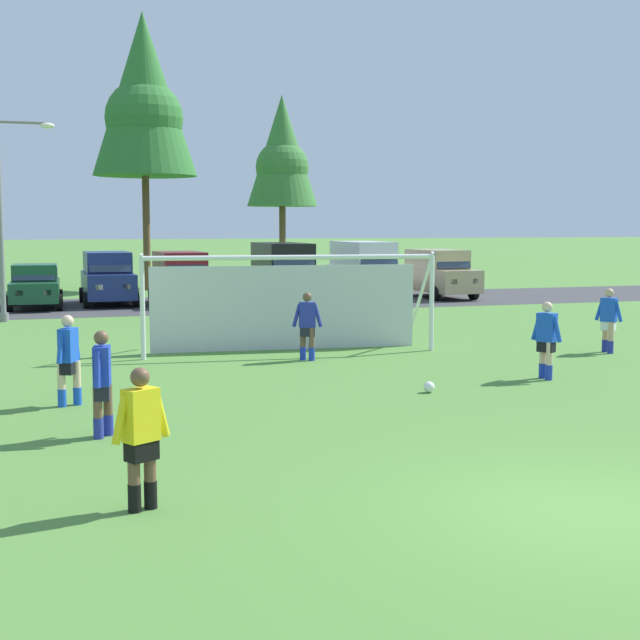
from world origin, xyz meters
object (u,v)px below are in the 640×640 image
object	(u,v)px
soccer_ball	(429,387)
player_striker_near	(102,384)
player_winger_left	(307,326)
player_defender_far	(546,340)
soccer_goal	(287,301)
parked_car_slot_right	(364,268)
parked_car_slot_far_right	(438,273)
player_midfield_center	(608,321)
parked_car_slot_left	(35,286)
parked_car_slot_center	(180,277)
parked_car_slot_center_left	(108,278)
street_lamp	(6,217)
player_winger_right	(69,360)
parked_car_slot_center_right	(283,272)
referee	(141,439)

from	to	relation	value
soccer_ball	player_striker_near	bearing A→B (deg)	-164.05
player_winger_left	player_defender_far	bearing A→B (deg)	-45.04
soccer_goal	parked_car_slot_right	world-z (taller)	soccer_goal
parked_car_slot_far_right	player_midfield_center	bearing A→B (deg)	-101.01
parked_car_slot_left	parked_car_slot_center	size ratio (longest dim) A/B	0.91
parked_car_slot_center_left	parked_car_slot_left	bearing A→B (deg)	-165.53
player_striker_near	player_midfield_center	xyz separation A→B (m)	(12.87, 5.37, 0.00)
parked_car_slot_center_left	parked_car_slot_far_right	distance (m)	14.45
street_lamp	parked_car_slot_left	bearing A→B (deg)	80.40
player_striker_near	parked_car_slot_center	distance (m)	23.15
player_striker_near	player_defender_far	size ratio (longest dim) A/B	1.00
parked_car_slot_center	player_winger_left	bearing A→B (deg)	-88.01
player_defender_far	parked_car_slot_far_right	size ratio (longest dim) A/B	0.35
street_lamp	player_winger_right	bearing A→B (deg)	-84.48
parked_car_slot_center_left	parked_car_slot_far_right	world-z (taller)	same
player_striker_near	street_lamp	xyz separation A→B (m)	(-1.88, 17.81, 2.68)
parked_car_slot_center	parked_car_slot_center_left	bearing A→B (deg)	165.46
player_striker_near	parked_car_slot_center_right	bearing A→B (deg)	67.99
soccer_ball	parked_car_slot_center_right	xyz separation A→B (m)	(2.44, 19.72, 1.23)
player_striker_near	player_midfield_center	size ratio (longest dim) A/B	1.00
player_striker_near	player_winger_right	size ratio (longest dim) A/B	1.00
player_defender_far	parked_car_slot_left	bearing A→B (deg)	116.93
player_striker_near	parked_car_slot_center_left	size ratio (longest dim) A/B	0.36
player_winger_left	parked_car_slot_right	xyz separation A→B (m)	(7.87, 17.25, 0.52)
soccer_ball	parked_car_slot_right	bearing A→B (deg)	72.73
soccer_ball	parked_car_slot_left	world-z (taller)	parked_car_slot_left
parked_car_slot_center_left	player_winger_left	bearing A→B (deg)	-78.57
soccer_goal	player_defender_far	xyz separation A→B (m)	(4.05, -5.79, -0.47)
parked_car_slot_center	parked_car_slot_center_right	size ratio (longest dim) A/B	0.96
parked_car_slot_left	parked_car_slot_far_right	world-z (taller)	parked_car_slot_far_right
player_winger_left	soccer_ball	bearing A→B (deg)	-77.30
soccer_ball	player_defender_far	world-z (taller)	player_defender_far
referee	parked_car_slot_far_right	world-z (taller)	parked_car_slot_far_right
parked_car_slot_right	parked_car_slot_far_right	xyz separation A→B (m)	(3.12, -1.23, -0.23)
parked_car_slot_center_right	parked_car_slot_far_right	distance (m)	7.57
referee	parked_car_slot_center_left	world-z (taller)	parked_car_slot_center_left
player_winger_right	referee	bearing A→B (deg)	-84.61
player_striker_near	parked_car_slot_center_right	distance (m)	23.21
soccer_ball	referee	world-z (taller)	referee
soccer_ball	parked_car_slot_center	size ratio (longest dim) A/B	0.05
player_defender_far	parked_car_slot_far_right	bearing A→B (deg)	70.84
player_winger_right	parked_car_slot_right	distance (m)	25.07
soccer_goal	street_lamp	bearing A→B (deg)	126.37
referee	parked_car_slot_center_right	size ratio (longest dim) A/B	0.34
player_defender_far	street_lamp	distance (m)	19.17
soccer_ball	parked_car_slot_far_right	bearing A→B (deg)	64.35
player_striker_near	referee	bearing A→B (deg)	-87.21
player_defender_far	player_midfield_center	bearing A→B (deg)	38.92
parked_car_slot_center	parked_car_slot_far_right	bearing A→B (deg)	-0.94
soccer_ball	parked_car_slot_center_right	bearing A→B (deg)	82.96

